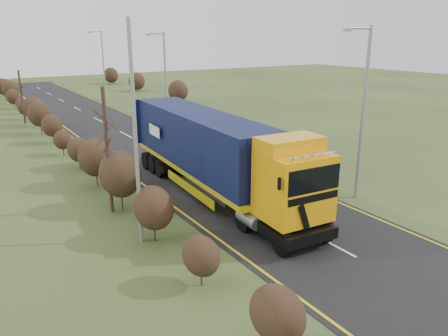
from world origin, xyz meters
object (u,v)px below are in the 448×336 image
object	(u,v)px
car_blue_sedan	(185,112)
car_red_hatchback	(174,119)
lorry	(212,150)
speed_sign	(212,126)
streetlight_near	(362,108)

from	to	relation	value
car_blue_sedan	car_red_hatchback	bearing A→B (deg)	40.47
car_red_hatchback	lorry	bearing A→B (deg)	50.71
car_red_hatchback	speed_sign	size ratio (longest dim) A/B	1.96
lorry	speed_sign	xyz separation A→B (m)	(5.55, 9.46, -0.99)
car_red_hatchback	car_blue_sedan	size ratio (longest dim) A/B	1.10
car_blue_sedan	streetlight_near	distance (m)	25.74
car_blue_sedan	streetlight_near	size ratio (longest dim) A/B	0.45
speed_sign	car_red_hatchback	bearing A→B (deg)	84.93
car_red_hatchback	streetlight_near	distance (m)	22.15
car_red_hatchback	streetlight_near	xyz separation A→B (m)	(-0.10, -21.78, 4.05)
speed_sign	lorry	bearing A→B (deg)	-120.42
car_red_hatchback	streetlight_near	size ratio (longest dim) A/B	0.49
streetlight_near	speed_sign	bearing A→B (deg)	92.55
lorry	streetlight_near	bearing A→B (deg)	-31.28
lorry	car_red_hatchback	size ratio (longest dim) A/B	3.73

